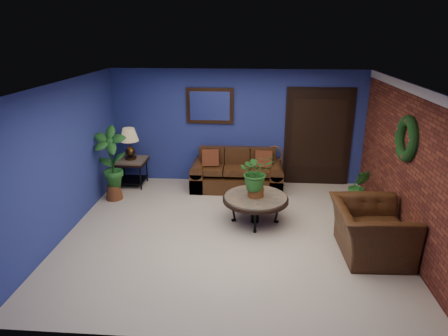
# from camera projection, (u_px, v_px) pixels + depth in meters

# --- Properties ---
(floor) EXTENTS (5.50, 5.50, 0.00)m
(floor) POSITION_uv_depth(u_px,v_px,m) (230.00, 233.00, 6.79)
(floor) COLOR beige
(floor) RESTS_ON ground
(wall_back) EXTENTS (5.50, 0.04, 2.50)m
(wall_back) POSITION_uv_depth(u_px,v_px,m) (238.00, 127.00, 8.73)
(wall_back) COLOR navy
(wall_back) RESTS_ON ground
(wall_left) EXTENTS (0.04, 5.00, 2.50)m
(wall_left) POSITION_uv_depth(u_px,v_px,m) (65.00, 159.00, 6.57)
(wall_left) COLOR navy
(wall_left) RESTS_ON ground
(wall_right_brick) EXTENTS (0.04, 5.00, 2.50)m
(wall_right_brick) POSITION_uv_depth(u_px,v_px,m) (408.00, 168.00, 6.19)
(wall_right_brick) COLOR brown
(wall_right_brick) RESTS_ON ground
(ceiling) EXTENTS (5.50, 5.00, 0.02)m
(ceiling) POSITION_uv_depth(u_px,v_px,m) (231.00, 84.00, 5.97)
(ceiling) COLOR white
(ceiling) RESTS_ON wall_back
(crown_molding) EXTENTS (0.03, 5.00, 0.14)m
(crown_molding) POSITION_uv_depth(u_px,v_px,m) (418.00, 91.00, 5.80)
(crown_molding) COLOR white
(crown_molding) RESTS_ON wall_right_brick
(wall_mirror) EXTENTS (1.02, 0.06, 0.77)m
(wall_mirror) POSITION_uv_depth(u_px,v_px,m) (210.00, 106.00, 8.58)
(wall_mirror) COLOR #482B14
(wall_mirror) RESTS_ON wall_back
(closet_door) EXTENTS (1.44, 0.06, 2.18)m
(closet_door) POSITION_uv_depth(u_px,v_px,m) (318.00, 138.00, 8.65)
(closet_door) COLOR black
(closet_door) RESTS_ON wall_back
(wreath) EXTENTS (0.16, 0.72, 0.72)m
(wreath) POSITION_uv_depth(u_px,v_px,m) (407.00, 139.00, 6.09)
(wreath) COLOR black
(wreath) RESTS_ON wall_right_brick
(sofa) EXTENTS (1.94, 0.84, 0.87)m
(sofa) POSITION_uv_depth(u_px,v_px,m) (237.00, 175.00, 8.65)
(sofa) COLOR #442513
(sofa) RESTS_ON ground
(coffee_table) EXTENTS (1.17, 1.17, 0.50)m
(coffee_table) POSITION_uv_depth(u_px,v_px,m) (255.00, 199.00, 7.04)
(coffee_table) COLOR #4F4A45
(coffee_table) RESTS_ON ground
(end_table) EXTENTS (0.66, 0.66, 0.61)m
(end_table) POSITION_uv_depth(u_px,v_px,m) (131.00, 165.00, 8.73)
(end_table) COLOR #4F4A45
(end_table) RESTS_ON ground
(table_lamp) EXTENTS (0.40, 0.40, 0.66)m
(table_lamp) POSITION_uv_depth(u_px,v_px,m) (129.00, 140.00, 8.54)
(table_lamp) COLOR #482B14
(table_lamp) RESTS_ON end_table
(side_chair) EXTENTS (0.47, 0.47, 0.92)m
(side_chair) POSITION_uv_depth(u_px,v_px,m) (273.00, 165.00, 8.56)
(side_chair) COLOR #502C17
(side_chair) RESTS_ON ground
(armchair) EXTENTS (1.11, 1.26, 0.79)m
(armchair) POSITION_uv_depth(u_px,v_px,m) (370.00, 231.00, 6.04)
(armchair) COLOR #442513
(armchair) RESTS_ON ground
(coffee_plant) EXTENTS (0.69, 0.63, 0.79)m
(coffee_plant) POSITION_uv_depth(u_px,v_px,m) (256.00, 173.00, 6.88)
(coffee_plant) COLOR brown
(coffee_plant) RESTS_ON coffee_table
(floor_plant) EXTENTS (0.43, 0.37, 0.83)m
(floor_plant) POSITION_uv_depth(u_px,v_px,m) (358.00, 189.00, 7.51)
(floor_plant) COLOR brown
(floor_plant) RESTS_ON ground
(tall_plant) EXTENTS (0.69, 0.49, 1.50)m
(tall_plant) POSITION_uv_depth(u_px,v_px,m) (111.00, 161.00, 7.89)
(tall_plant) COLOR brown
(tall_plant) RESTS_ON ground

